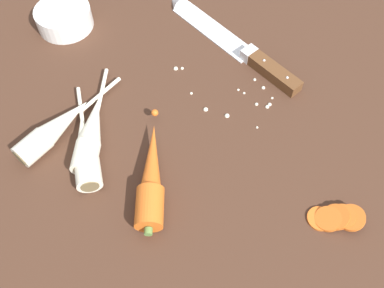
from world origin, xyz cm
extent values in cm
cube|color=#42281C|center=(0.00, 0.00, -2.00)|extent=(120.00, 90.00, 4.00)
cube|color=silver|center=(-0.14, 26.32, 0.25)|extent=(18.20, 16.15, 0.50)
cone|color=silver|center=(-8.76, 33.47, 0.25)|extent=(4.84, 4.96, 3.96)
cube|color=silver|center=(7.55, 19.94, 1.10)|extent=(3.42, 3.54, 2.20)
cube|color=brown|center=(12.56, 15.79, 1.10)|extent=(10.25, 9.18, 2.20)
sphere|color=silver|center=(10.40, 17.57, 2.20)|extent=(0.50, 0.50, 0.50)
sphere|color=silver|center=(14.71, 14.00, 2.20)|extent=(0.50, 0.50, 0.50)
cylinder|color=#D6601E|center=(-4.39, -14.22, 2.10)|extent=(5.10, 6.68, 4.20)
cone|color=#D6601E|center=(-5.53, -6.99, 2.10)|extent=(6.21, 15.09, 3.99)
sphere|color=#D6601E|center=(-7.08, 2.86, 2.10)|extent=(1.20, 1.20, 1.20)
cylinder|color=#5B7F3D|center=(-3.83, -17.83, 2.10)|extent=(1.34, 1.17, 1.20)
cylinder|color=silver|center=(-16.14, -7.21, 2.00)|extent=(4.49, 5.47, 4.00)
cone|color=silver|center=(-16.84, -0.16, 2.00)|extent=(4.68, 9.40, 3.80)
cylinder|color=silver|center=(-17.56, 7.06, 1.10)|extent=(1.67, 9.83, 0.70)
cylinder|color=brown|center=(-15.89, -9.75, 2.00)|extent=(2.82, 0.58, 2.80)
cylinder|color=silver|center=(-14.93, -9.94, 2.00)|extent=(5.54, 5.98, 4.00)
cone|color=silver|center=(-17.49, -3.76, 2.00)|extent=(6.79, 9.37, 3.80)
cylinder|color=silver|center=(-20.11, 2.58, 1.10)|extent=(4.19, 8.83, 0.70)
cylinder|color=brown|center=(-14.00, -12.16, 2.00)|extent=(2.70, 1.35, 2.80)
cylinder|color=silver|center=(-25.01, -6.78, 2.00)|extent=(6.07, 6.51, 4.00)
cone|color=silver|center=(-21.39, -0.52, 2.00)|extent=(7.93, 9.92, 3.80)
cylinder|color=silver|center=(-17.68, 5.90, 1.10)|extent=(5.62, 9.02, 0.70)
cylinder|color=brown|center=(-26.32, -9.04, 2.00)|extent=(2.57, 1.66, 2.80)
cylinder|color=#D6601E|center=(20.67, -11.33, 0.35)|extent=(3.88, 3.88, 0.70)
cylinder|color=#D6601E|center=(21.76, -11.39, 0.60)|extent=(3.96, 3.91, 1.90)
cylinder|color=#D6601E|center=(22.80, -11.03, 0.84)|extent=(4.00, 4.00, 2.24)
cylinder|color=#D6601E|center=(23.68, -10.93, 1.08)|extent=(3.88, 3.83, 1.90)
cylinder|color=#D6601E|center=(24.84, -11.04, 1.33)|extent=(4.13, 4.10, 2.08)
cylinder|color=white|center=(-29.64, 23.39, 2.00)|extent=(11.00, 11.00, 4.00)
cylinder|color=#BCBCB8|center=(-29.64, 23.39, 2.48)|extent=(8.80, 8.80, 2.80)
sphere|color=silver|center=(12.17, 9.21, 0.34)|extent=(0.69, 0.69, 0.69)
sphere|color=silver|center=(6.39, 11.73, 0.24)|extent=(0.47, 0.47, 0.47)
sphere|color=silver|center=(10.32, 3.93, 0.21)|extent=(0.42, 0.42, 0.42)
sphere|color=silver|center=(9.87, 8.92, 0.31)|extent=(0.62, 0.62, 0.62)
sphere|color=silver|center=(9.15, 14.62, 0.28)|extent=(0.57, 0.57, 0.57)
sphere|color=silver|center=(11.78, 8.61, 0.35)|extent=(0.71, 0.71, 0.71)
sphere|color=silver|center=(12.36, 14.86, 0.22)|extent=(0.44, 0.44, 0.44)
sphere|color=silver|center=(-1.91, 9.65, 0.26)|extent=(0.52, 0.52, 0.52)
sphere|color=silver|center=(4.98, 5.59, 0.43)|extent=(0.85, 0.85, 0.85)
sphere|color=silver|center=(-5.70, 15.12, 0.42)|extent=(0.83, 0.83, 0.83)
sphere|color=silver|center=(10.84, 12.90, 0.33)|extent=(0.66, 0.66, 0.66)
sphere|color=silver|center=(-4.51, 15.37, 0.30)|extent=(0.59, 0.59, 0.59)
sphere|color=silver|center=(12.54, 10.74, 0.23)|extent=(0.46, 0.46, 0.46)
sphere|color=silver|center=(7.49, 11.13, 0.23)|extent=(0.46, 0.46, 0.46)
sphere|color=silver|center=(1.14, 6.40, 0.42)|extent=(0.84, 0.84, 0.84)
camera|label=1|loc=(5.52, -38.25, 58.50)|focal=39.24mm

